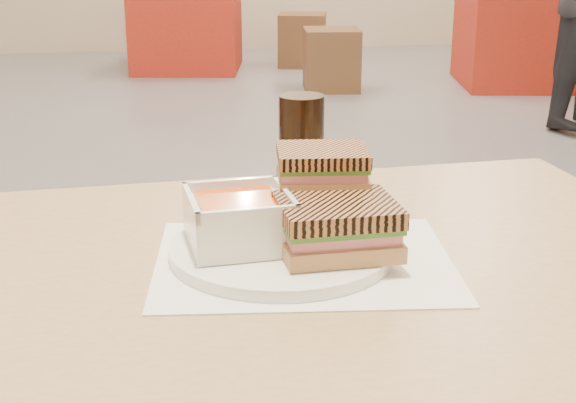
{
  "coord_description": "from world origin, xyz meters",
  "views": [
    {
      "loc": [
        -0.12,
        -2.89,
        1.13
      ],
      "look_at": [
        0.01,
        -2.0,
        0.82
      ],
      "focal_mm": 51.0,
      "sensor_mm": 36.0,
      "label": 1
    }
  ],
  "objects": [
    {
      "name": "bg_table_1",
      "position": [
        2.46,
        2.87,
        0.39
      ],
      "size": [
        1.02,
        1.02,
        0.79
      ],
      "color": "red",
      "rests_on": "ground"
    },
    {
      "name": "panini_upper",
      "position": [
        0.06,
        -1.94,
        0.84
      ],
      "size": [
        0.12,
        0.1,
        0.05
      ],
      "color": "tan",
      "rests_on": "panini_lower"
    },
    {
      "name": "panini_lower",
      "position": [
        0.06,
        -2.03,
        0.8
      ],
      "size": [
        0.14,
        0.12,
        0.06
      ],
      "color": "tan",
      "rests_on": "plate"
    },
    {
      "name": "bg_chair_2l",
      "position": [
        -0.2,
        4.25,
        0.22
      ],
      "size": [
        0.43,
        0.43,
        0.44
      ],
      "color": "brown",
      "rests_on": "ground"
    },
    {
      "name": "soup_bowl",
      "position": [
        -0.05,
        -1.99,
        0.79
      ],
      "size": [
        0.13,
        0.13,
        0.06
      ],
      "color": "white",
      "rests_on": "plate"
    },
    {
      "name": "tray_liner",
      "position": [
        0.03,
        -2.02,
        0.75
      ],
      "size": [
        0.37,
        0.3,
        0.0
      ],
      "color": "white",
      "rests_on": "main_table"
    },
    {
      "name": "bg_table_2",
      "position": [
        0.03,
        3.9,
        0.37
      ],
      "size": [
        0.95,
        0.95,
        0.73
      ],
      "color": "red",
      "rests_on": "ground"
    },
    {
      "name": "plate",
      "position": [
        0.0,
        -2.0,
        0.76
      ],
      "size": [
        0.27,
        0.27,
        0.01
      ],
      "color": "white",
      "rests_on": "tray_liner"
    },
    {
      "name": "bg_chair_2r",
      "position": [
        0.99,
        3.94,
        0.22
      ],
      "size": [
        0.46,
        0.46,
        0.43
      ],
      "color": "brown",
      "rests_on": "ground"
    },
    {
      "name": "bg_chair_1l",
      "position": [
        1.02,
        2.86,
        0.22
      ],
      "size": [
        0.42,
        0.42,
        0.43
      ],
      "color": "brown",
      "rests_on": "ground"
    },
    {
      "name": "main_table",
      "position": [
        -0.08,
        -2.02,
        0.64
      ],
      "size": [
        1.25,
        0.79,
        0.75
      ],
      "color": "tan",
      "rests_on": "ground"
    },
    {
      "name": "cola_glass",
      "position": [
        0.07,
        -1.74,
        0.82
      ],
      "size": [
        0.07,
        0.07,
        0.14
      ],
      "color": "black",
      "rests_on": "main_table"
    }
  ]
}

